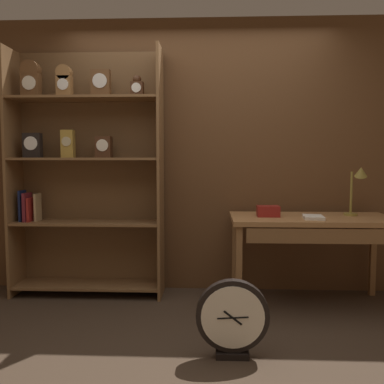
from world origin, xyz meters
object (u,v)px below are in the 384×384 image
(bookshelf, at_px, (84,169))
(open_repair_manual, at_px, (313,217))
(round_clock_large, at_px, (232,318))
(workbench, at_px, (312,227))
(toolbox_small, at_px, (268,211))
(desk_lamp, at_px, (358,183))

(bookshelf, xyz_separation_m, open_repair_manual, (2.04, -0.35, -0.39))
(bookshelf, height_order, open_repair_manual, bookshelf)
(round_clock_large, bearing_deg, bookshelf, 137.28)
(bookshelf, xyz_separation_m, workbench, (2.06, -0.26, -0.49))
(toolbox_small, bearing_deg, open_repair_manual, -17.01)
(toolbox_small, height_order, open_repair_manual, toolbox_small)
(desk_lamp, distance_m, toolbox_small, 0.82)
(desk_lamp, relative_size, round_clock_large, 0.88)
(workbench, relative_size, desk_lamp, 3.09)
(toolbox_small, bearing_deg, workbench, -2.92)
(bookshelf, height_order, round_clock_large, bookshelf)
(bookshelf, bearing_deg, round_clock_large, -42.72)
(round_clock_large, bearing_deg, workbench, 52.84)
(workbench, xyz_separation_m, round_clock_large, (-0.73, -0.97, -0.43))
(desk_lamp, height_order, open_repair_manual, desk_lamp)
(bookshelf, bearing_deg, desk_lamp, -3.96)
(toolbox_small, xyz_separation_m, round_clock_large, (-0.36, -0.99, -0.56))
(open_repair_manual, height_order, round_clock_large, open_repair_manual)
(workbench, height_order, open_repair_manual, open_repair_manual)
(workbench, height_order, round_clock_large, workbench)
(workbench, bearing_deg, bookshelf, 172.90)
(workbench, relative_size, round_clock_large, 2.71)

